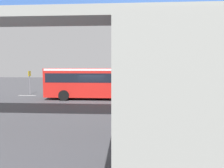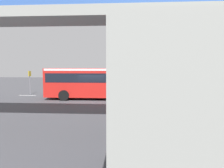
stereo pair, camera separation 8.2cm
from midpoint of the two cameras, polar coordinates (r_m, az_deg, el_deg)
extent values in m
plane|color=#424247|center=(21.73, -5.04, -4.18)|extent=(80.00, 80.00, 0.00)
cube|color=red|center=(21.90, -2.39, 0.43)|extent=(11.50, 2.55, 2.86)
cube|color=black|center=(21.86, -2.39, 1.78)|extent=(11.04, 2.59, 0.90)
cube|color=white|center=(21.84, -2.40, 3.87)|extent=(11.27, 2.58, 0.20)
cube|color=black|center=(23.24, -16.66, 1.34)|extent=(0.04, 2.24, 1.20)
cylinder|color=black|center=(21.52, -12.56, -2.97)|extent=(1.04, 0.30, 1.04)
cylinder|color=black|center=(23.95, -10.82, -2.15)|extent=(1.04, 0.30, 1.04)
cylinder|color=black|center=(20.66, 7.43, -3.22)|extent=(1.04, 0.30, 1.04)
cylinder|color=black|center=(23.18, 7.06, -2.33)|extent=(1.04, 0.30, 1.04)
cube|color=#33478C|center=(16.80, 27.39, -3.53)|extent=(4.80, 1.95, 1.86)
cube|color=black|center=(16.75, 27.44, -2.32)|extent=(4.42, 1.98, 0.56)
cylinder|color=black|center=(15.46, 23.27, -7.00)|extent=(0.68, 0.22, 0.68)
cylinder|color=black|center=(17.28, 21.14, -5.71)|extent=(0.68, 0.22, 0.68)
torus|color=black|center=(19.16, 27.19, -4.84)|extent=(0.72, 0.06, 0.72)
cylinder|color=blue|center=(19.13, 27.61, -3.21)|extent=(0.02, 0.44, 0.02)
cylinder|color=#2D2D38|center=(25.11, -3.49, -1.96)|extent=(0.32, 0.32, 0.85)
cylinder|color=#19724C|center=(25.03, -3.50, -0.20)|extent=(0.38, 0.38, 0.70)
sphere|color=tan|center=(25.00, -3.51, 0.89)|extent=(0.22, 0.22, 0.22)
cylinder|color=slate|center=(26.84, -20.86, 0.26)|extent=(0.08, 0.08, 2.80)
cube|color=yellow|center=(26.78, -20.93, 2.60)|extent=(0.04, 0.60, 0.60)
cube|color=silver|center=(24.41, 14.88, -3.32)|extent=(2.00, 0.20, 0.01)
cube|color=silver|center=(23.98, 5.43, -3.32)|extent=(2.00, 0.20, 0.01)
cube|color=silver|center=(24.22, -4.09, -3.23)|extent=(2.00, 0.20, 0.01)
cube|color=silver|center=(25.10, -13.18, -3.06)|extent=(2.00, 0.20, 0.01)
cube|color=silver|center=(26.55, -21.46, -2.84)|extent=(2.00, 0.20, 0.01)
cube|color=gray|center=(11.80, -13.45, 17.02)|extent=(27.68, 2.60, 0.50)
cube|color=#3359A5|center=(13.15, -11.79, 19.34)|extent=(27.68, 0.08, 1.10)
camera|label=1|loc=(0.04, -89.89, 0.01)|focal=34.42mm
camera|label=2|loc=(0.04, 90.11, -0.01)|focal=34.42mm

